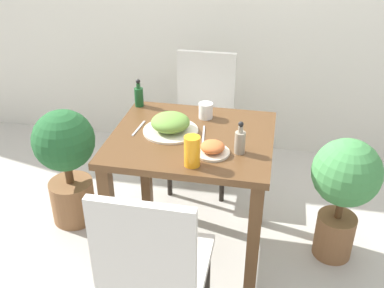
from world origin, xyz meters
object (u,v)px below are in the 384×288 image
at_px(food_plate, 170,124).
at_px(potted_plant_right, 344,186).
at_px(drink_cup, 206,111).
at_px(chair_near, 153,265).
at_px(potted_plant_left, 67,159).
at_px(side_plate, 212,149).
at_px(juice_glass, 192,151).
at_px(condiment_bottle, 139,96).
at_px(chair_far, 203,113).
at_px(sauce_bottle, 240,141).

height_order(food_plate, potted_plant_right, food_plate).
relative_size(food_plate, drink_cup, 3.34).
distance_m(chair_near, potted_plant_left, 1.13).
xyz_separation_m(side_plate, juice_glass, (-0.07, -0.12, 0.05)).
relative_size(drink_cup, condiment_bottle, 0.52).
bearing_deg(potted_plant_right, condiment_bottle, 171.16).
bearing_deg(condiment_bottle, chair_far, 57.17).
bearing_deg(chair_near, side_plate, -105.58).
distance_m(chair_far, sauce_bottle, 0.98).
bearing_deg(juice_glass, food_plate, 120.24).
height_order(chair_far, potted_plant_right, chair_far).
xyz_separation_m(chair_near, condiment_bottle, (-0.35, 1.00, 0.29)).
bearing_deg(chair_far, sauce_bottle, -69.38).
relative_size(chair_near, juice_glass, 6.32).
distance_m(chair_near, condiment_bottle, 1.09).
relative_size(chair_far, potted_plant_left, 1.21).
relative_size(side_plate, sauce_bottle, 1.01).
xyz_separation_m(chair_near, juice_glass, (0.08, 0.42, 0.30)).
relative_size(chair_far, drink_cup, 10.69).
distance_m(chair_far, drink_cup, 0.61).
distance_m(side_plate, sauce_bottle, 0.13).
bearing_deg(side_plate, potted_plant_right, 22.16).
height_order(chair_near, condiment_bottle, condiment_bottle).
height_order(chair_near, chair_far, same).
bearing_deg(potted_plant_left, condiment_bottle, 22.27).
height_order(side_plate, sauce_bottle, sauce_bottle).
height_order(food_plate, side_plate, food_plate).
bearing_deg(chair_near, juice_glass, -100.34).
height_order(food_plate, sauce_bottle, sauce_bottle).
bearing_deg(condiment_bottle, food_plate, -47.52).
xyz_separation_m(food_plate, sauce_bottle, (0.37, -0.14, 0.02)).
bearing_deg(sauce_bottle, chair_far, 110.62).
xyz_separation_m(drink_cup, potted_plant_left, (-0.82, -0.09, -0.35)).
xyz_separation_m(chair_near, sauce_bottle, (0.28, 0.57, 0.29)).
xyz_separation_m(chair_far, potted_plant_right, (0.88, -0.64, -0.05)).
height_order(chair_near, juice_glass, chair_near).
height_order(chair_near, food_plate, chair_near).
height_order(sauce_bottle, potted_plant_right, sauce_bottle).
relative_size(side_plate, condiment_bottle, 1.01).
relative_size(chair_far, sauce_bottle, 5.56).
relative_size(sauce_bottle, potted_plant_right, 0.22).
relative_size(food_plate, juice_glass, 1.97).
bearing_deg(potted_plant_left, juice_glass, -25.43).
relative_size(chair_near, chair_far, 1.00).
relative_size(food_plate, sauce_bottle, 1.74).
distance_m(side_plate, potted_plant_right, 0.79).
bearing_deg(condiment_bottle, juice_glass, -53.36).
relative_size(side_plate, potted_plant_right, 0.23).
xyz_separation_m(chair_near, potted_plant_right, (0.82, 0.81, -0.05)).
bearing_deg(drink_cup, side_plate, -75.43).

